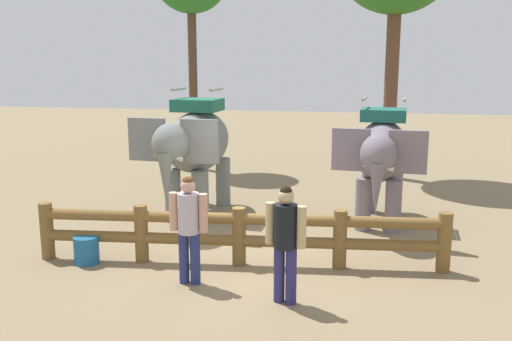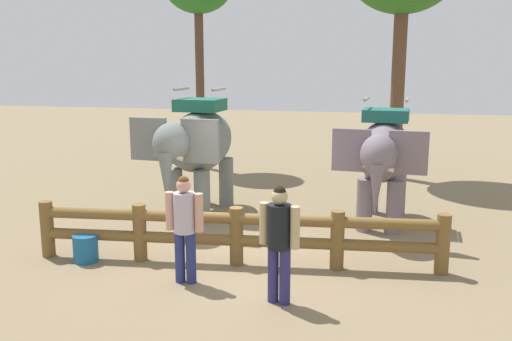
# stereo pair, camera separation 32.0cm
# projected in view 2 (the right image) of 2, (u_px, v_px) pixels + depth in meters

# --- Properties ---
(ground_plane) EXTENTS (60.00, 60.00, 0.00)m
(ground_plane) POSITION_uv_depth(u_px,v_px,m) (239.00, 261.00, 10.09)
(ground_plane) COLOR #806D4F
(log_fence) EXTENTS (7.29, 0.91, 1.05)m
(log_fence) POSITION_uv_depth(u_px,v_px,m) (236.00, 232.00, 9.79)
(log_fence) COLOR brown
(log_fence) RESTS_ON ground
(elephant_near_left) EXTENTS (1.97, 3.47, 2.97)m
(elephant_near_left) POSITION_uv_depth(u_px,v_px,m) (197.00, 145.00, 12.76)
(elephant_near_left) COLOR slate
(elephant_near_left) RESTS_ON ground
(elephant_center) EXTENTS (1.85, 3.26, 2.78)m
(elephant_center) POSITION_uv_depth(u_px,v_px,m) (383.00, 155.00, 12.00)
(elephant_center) COLOR slate
(elephant_center) RESTS_ON ground
(tourist_woman_in_black) EXTENTS (0.63, 0.35, 1.79)m
(tourist_woman_in_black) POSITION_uv_depth(u_px,v_px,m) (185.00, 222.00, 8.91)
(tourist_woman_in_black) COLOR navy
(tourist_woman_in_black) RESTS_ON ground
(tourist_man_in_blue) EXTENTS (0.62, 0.43, 1.80)m
(tourist_man_in_blue) POSITION_uv_depth(u_px,v_px,m) (279.00, 236.00, 8.14)
(tourist_man_in_blue) COLOR navy
(tourist_man_in_blue) RESTS_ON ground
(feed_bucket) EXTENTS (0.44, 0.44, 0.49)m
(feed_bucket) POSITION_uv_depth(u_px,v_px,m) (86.00, 248.00, 10.01)
(feed_bucket) COLOR #19598C
(feed_bucket) RESTS_ON ground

